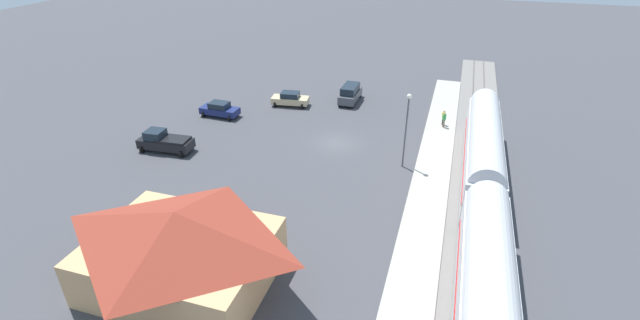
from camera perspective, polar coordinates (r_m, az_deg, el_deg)
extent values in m
plane|color=#424247|center=(46.30, 2.14, 2.19)|extent=(200.00, 200.00, 0.00)
cube|color=slate|center=(45.11, 19.54, -0.21)|extent=(4.80, 70.00, 0.18)
cube|color=#59544C|center=(45.10, 20.47, -0.18)|extent=(0.10, 70.00, 0.12)
cube|color=#59544C|center=(45.00, 18.67, 0.09)|extent=(0.10, 70.00, 0.12)
cube|color=#A8A399|center=(44.97, 14.51, 0.59)|extent=(3.20, 46.00, 0.30)
cube|color=silver|center=(42.09, 19.98, 0.76)|extent=(2.90, 17.99, 3.70)
cube|color=red|center=(42.14, 17.96, 0.68)|extent=(0.04, 16.55, 0.36)
cylinder|color=silver|center=(41.35, 20.38, 2.90)|extent=(2.75, 17.27, 2.76)
cube|color=silver|center=(26.65, 20.19, -17.63)|extent=(2.90, 17.99, 3.70)
cube|color=red|center=(26.72, 16.83, -17.70)|extent=(0.04, 16.55, 0.36)
cylinder|color=silver|center=(25.46, 20.86, -14.88)|extent=(2.75, 17.27, 2.76)
cube|color=tan|center=(30.08, -17.14, -12.17)|extent=(10.84, 8.39, 3.24)
pyramid|color=maroon|center=(28.46, -17.91, -8.08)|extent=(11.64, 9.19, 2.10)
cube|color=#4C3323|center=(33.12, -13.07, -8.50)|extent=(1.10, 0.08, 2.10)
cylinder|color=brown|center=(50.80, 15.51, 4.52)|extent=(0.22, 0.22, 0.85)
cylinder|color=green|center=(50.52, 15.62, 5.28)|extent=(0.36, 0.36, 0.62)
sphere|color=tan|center=(50.36, 15.68, 5.73)|extent=(0.24, 0.24, 0.24)
cylinder|color=#333338|center=(51.39, 15.43, 4.82)|extent=(0.22, 0.22, 0.85)
cylinder|color=yellow|center=(51.11, 15.54, 5.57)|extent=(0.36, 0.36, 0.62)
sphere|color=tan|center=(50.95, 15.60, 6.01)|extent=(0.24, 0.24, 0.24)
cube|color=navy|center=(53.63, -12.68, 6.17)|extent=(4.56, 1.99, 0.76)
cube|color=#19232D|center=(53.37, -12.76, 6.87)|extent=(2.21, 1.69, 0.64)
cylinder|color=black|center=(53.57, -10.63, 5.92)|extent=(0.22, 0.68, 0.68)
cylinder|color=black|center=(52.31, -11.47, 5.27)|extent=(0.22, 0.68, 0.68)
cylinder|color=black|center=(55.26, -13.74, 6.30)|extent=(0.22, 0.68, 0.68)
cylinder|color=black|center=(54.04, -14.62, 5.67)|extent=(0.22, 0.68, 0.68)
cube|color=#C6B284|center=(55.60, -3.82, 7.64)|extent=(4.70, 2.41, 0.76)
cube|color=#19232D|center=(55.35, -3.85, 8.32)|extent=(2.35, 1.89, 0.64)
cylinder|color=black|center=(55.43, -5.73, 7.07)|extent=(0.22, 0.68, 0.68)
cylinder|color=black|center=(56.86, -5.31, 7.66)|extent=(0.22, 0.68, 0.68)
cylinder|color=black|center=(54.65, -2.26, 6.87)|extent=(0.22, 0.68, 0.68)
cylinder|color=black|center=(56.11, -1.92, 7.47)|extent=(0.22, 0.68, 0.68)
cube|color=#47494F|center=(56.78, 3.88, 8.23)|extent=(2.02, 4.92, 1.00)
cube|color=#19232D|center=(56.32, 3.88, 9.07)|extent=(1.76, 3.45, 0.88)
cylinder|color=black|center=(58.87, 3.52, 8.48)|extent=(0.22, 0.68, 0.68)
cylinder|color=black|center=(58.50, 5.17, 8.28)|extent=(0.22, 0.68, 0.68)
cylinder|color=black|center=(55.44, 2.50, 7.20)|extent=(0.22, 0.68, 0.68)
cylinder|color=black|center=(55.04, 4.23, 6.98)|extent=(0.22, 0.68, 0.68)
cube|color=black|center=(46.89, -19.09, 2.02)|extent=(5.52, 2.32, 0.92)
cube|color=#19232D|center=(47.06, -20.32, 3.10)|extent=(1.84, 1.84, 0.84)
cylinder|color=black|center=(47.61, -21.72, 1.32)|extent=(0.22, 0.76, 0.76)
cylinder|color=black|center=(48.85, -20.65, 2.23)|extent=(0.22, 0.76, 0.76)
cylinder|color=black|center=(45.37, -17.23, 0.77)|extent=(0.22, 0.76, 0.76)
cylinder|color=black|center=(46.67, -16.22, 1.73)|extent=(0.22, 0.76, 0.76)
cube|color=black|center=(46.17, -18.20, 2.53)|extent=(3.09, 2.06, 0.20)
cylinder|color=#515156|center=(41.10, 10.87, 3.32)|extent=(0.16, 0.16, 6.79)
sphere|color=#EAE5C6|center=(39.72, 11.34, 7.98)|extent=(0.44, 0.44, 0.44)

